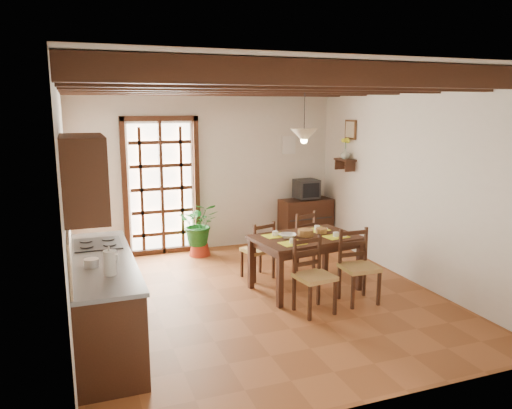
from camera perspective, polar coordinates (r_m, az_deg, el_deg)
name	(u,v)px	position (r m, az deg, el deg)	size (l,w,h in m)	color
ground_plane	(260,298)	(6.56, 0.41, -10.61)	(5.00, 5.00, 0.00)	brown
room_shell	(260,158)	(6.12, 0.43, 5.38)	(4.52, 5.02, 2.81)	silver
ceiling_beams	(260,84)	(6.09, 0.44, 13.58)	(4.50, 4.34, 0.20)	black
french_door	(161,184)	(8.35, -10.76, 2.32)	(1.26, 0.11, 2.32)	white
kitchen_counter	(103,300)	(5.46, -17.08, -10.40)	(0.64, 2.25, 1.38)	#321A0F
upper_cabinet	(84,177)	(4.43, -19.07, 2.96)	(0.35, 0.80, 0.70)	#321A0F
range_hood	(83,172)	(5.68, -19.11, 3.48)	(0.38, 0.60, 0.54)	white
counter_items	(100,252)	(5.39, -17.43, -5.24)	(0.50, 1.43, 0.25)	black
dining_table	(305,243)	(6.69, 5.66, -4.42)	(1.47, 1.05, 0.74)	#361C11
chair_near_left	(314,290)	(6.07, 6.62, -9.63)	(0.47, 0.45, 0.91)	tan
chair_near_right	(358,280)	(6.47, 11.61, -8.44)	(0.43, 0.41, 0.92)	tan
chair_far_left	(258,260)	(7.19, 0.24, -6.38)	(0.47, 0.46, 0.84)	tan
chair_far_right	(298,252)	(7.52, 4.80, -5.43)	(0.54, 0.53, 0.92)	tan
table_setting	(305,235)	(6.66, 5.67, -3.53)	(0.99, 0.66, 0.09)	yellow
table_bowl	(288,236)	(6.57, 3.69, -3.59)	(0.22, 0.22, 0.05)	white
sideboard	(306,221)	(9.06, 5.70, -1.86)	(0.93, 0.42, 0.79)	#321A0F
crt_tv	(307,189)	(8.94, 5.79, 1.79)	(0.41, 0.38, 0.34)	black
fuse_box	(289,145)	(8.98, 3.77, 6.80)	(0.25, 0.03, 0.32)	white
plant_pot	(200,249)	(8.35, -6.45, -5.05)	(0.35, 0.35, 0.22)	maroon
potted_plant	(199,222)	(8.23, -6.52, -1.98)	(1.67, 1.43, 1.86)	#144C19
wall_shelf	(345,162)	(8.52, 10.13, 4.79)	(0.20, 0.42, 0.20)	#321A0F
shelf_vase	(345,154)	(8.50, 10.17, 5.72)	(0.15, 0.15, 0.15)	#B2BFB2
shelf_flowers	(346,141)	(8.49, 10.22, 7.12)	(0.14, 0.14, 0.36)	yellow
framed_picture	(350,130)	(8.52, 10.75, 8.41)	(0.03, 0.32, 0.32)	brown
pendant_lamp	(304,134)	(6.54, 5.51, 8.01)	(0.36, 0.36, 0.84)	black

